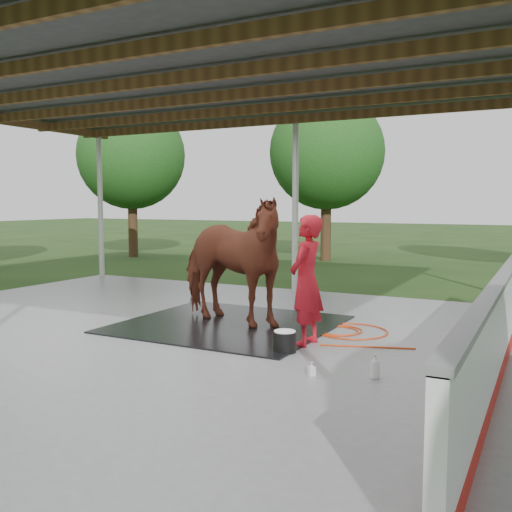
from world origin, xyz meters
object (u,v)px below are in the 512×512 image
at_px(dasher_board, 499,330).
at_px(handler, 306,280).
at_px(horse, 228,261).
at_px(wash_bucket, 285,341).

bearing_deg(dasher_board, handler, 172.14).
distance_m(dasher_board, horse, 4.31).
relative_size(horse, wash_bucket, 7.80).
bearing_deg(handler, wash_bucket, -10.01).
xyz_separation_m(dasher_board, handler, (-2.53, 0.35, 0.37)).
bearing_deg(dasher_board, wash_bucket, -176.60).
relative_size(dasher_board, handler, 4.37).
relative_size(horse, handler, 1.33).
relative_size(dasher_board, wash_bucket, 25.55).
distance_m(handler, wash_bucket, 0.92).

